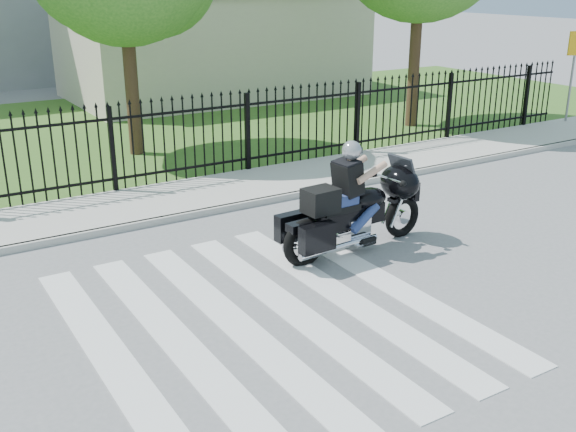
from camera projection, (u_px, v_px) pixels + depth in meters
ground at (265, 317)px, 8.67m from camera, size 120.00×120.00×0.00m
crosswalk at (265, 317)px, 8.67m from camera, size 5.00×5.50×0.01m
sidewalk at (133, 206)px, 12.66m from camera, size 40.00×2.00×0.12m
curb at (152, 222)px, 11.86m from camera, size 40.00×0.12×0.12m
grass_strip at (46, 138)px, 18.29m from camera, size 40.00×12.00×0.02m
iron_fence at (113, 152)px, 13.18m from camera, size 26.00×0.04×1.80m
building_low at (213, 47)px, 24.38m from camera, size 10.00×6.00×3.50m
motorcycle_rider at (353, 206)px, 10.54m from camera, size 2.79×0.94×1.84m
traffic_sign at (575, 58)px, 19.24m from camera, size 0.56×0.15×2.57m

